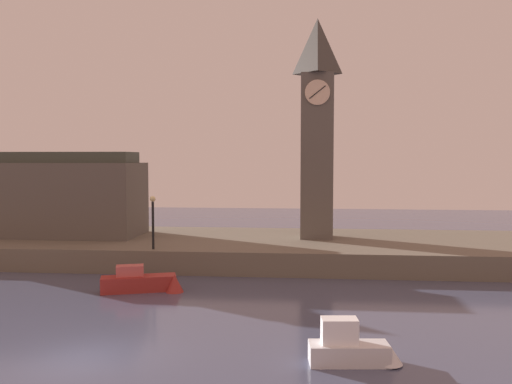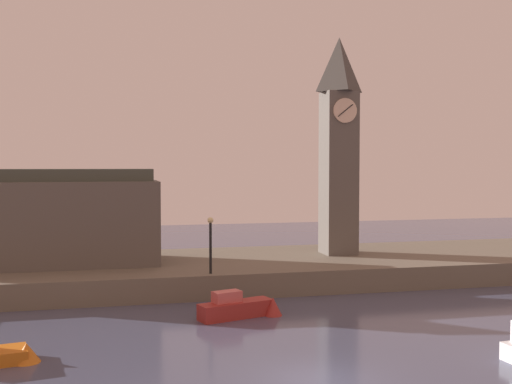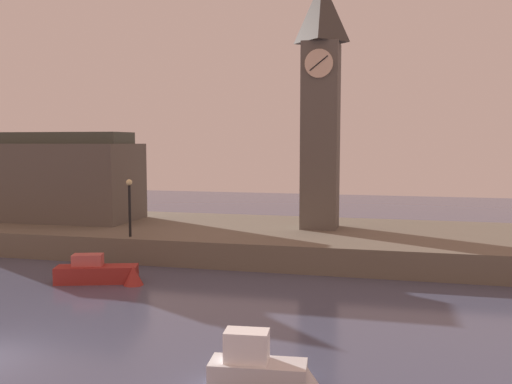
{
  "view_description": "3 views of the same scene",
  "coord_description": "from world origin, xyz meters",
  "views": [
    {
      "loc": [
        7.96,
        -18.71,
        7.26
      ],
      "look_at": [
        4.78,
        15.24,
        5.14
      ],
      "focal_mm": 38.24,
      "sensor_mm": 36.0,
      "label": 1
    },
    {
      "loc": [
        -7.37,
        -21.04,
        7.98
      ],
      "look_at": [
        1.34,
        16.03,
        6.29
      ],
      "focal_mm": 42.83,
      "sensor_mm": 36.0,
      "label": 2
    },
    {
      "loc": [
        13.06,
        -14.58,
        7.02
      ],
      "look_at": [
        5.41,
        16.69,
        4.12
      ],
      "focal_mm": 38.75,
      "sensor_mm": 36.0,
      "label": 3
    }
  ],
  "objects": [
    {
      "name": "streetlamp",
      "position": [
        -1.73,
        14.79,
        3.64
      ],
      "size": [
        0.36,
        0.36,
        3.38
      ],
      "color": "black",
      "rests_on": "far_embankment"
    },
    {
      "name": "boat_dinghy_red",
      "position": [
        -0.85,
        9.93,
        0.52
      ],
      "size": [
        4.72,
        2.27,
        1.46
      ],
      "color": "maroon",
      "rests_on": "ground"
    },
    {
      "name": "parliament_hall",
      "position": [
        -12.17,
        20.34,
        4.61
      ],
      "size": [
        14.57,
        5.3,
        9.6
      ],
      "color": "#5B544C",
      "rests_on": "far_embankment"
    },
    {
      "name": "ground_plane",
      "position": [
        0.0,
        0.0,
        0.0
      ],
      "size": [
        120.0,
        120.0,
        0.0
      ],
      "primitive_type": "plane",
      "color": "#474C66"
    },
    {
      "name": "far_embankment",
      "position": [
        0.0,
        20.0,
        0.75
      ],
      "size": [
        70.0,
        12.0,
        1.5
      ],
      "primitive_type": "cube",
      "color": "#6B6051",
      "rests_on": "ground"
    },
    {
      "name": "clock_tower",
      "position": [
        8.65,
        20.81,
        9.64
      ],
      "size": [
        2.52,
        2.56,
        15.68
      ],
      "color": "#5B544C",
      "rests_on": "far_embankment"
    }
  ]
}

